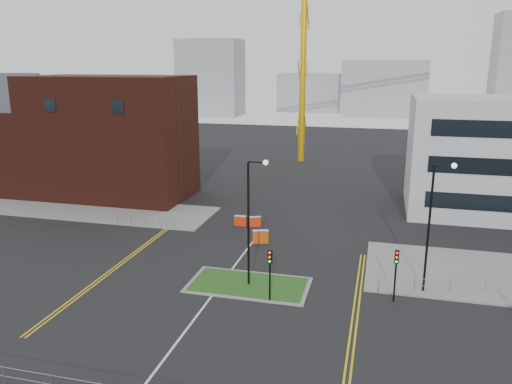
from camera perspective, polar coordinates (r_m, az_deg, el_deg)
ground at (r=30.15m, az=-8.84°, el=-16.39°), size 200.00×200.00×0.00m
pavement_left at (r=57.06m, az=-18.79°, el=-1.84°), size 28.00×8.00×0.12m
island_kerb at (r=36.21m, az=-0.85°, el=-10.57°), size 8.60×4.60×0.08m
grass_island at (r=36.20m, az=-0.85°, el=-10.54°), size 8.00×4.00×0.12m
brick_building at (r=62.19m, az=-18.63°, el=5.90°), size 24.20×10.07×14.24m
streetlamp_island at (r=34.22m, az=-0.53°, el=-2.44°), size 1.46×0.36×9.18m
streetlamp_right_near at (r=35.26m, az=19.59°, el=-2.79°), size 1.46×0.36×9.18m
traffic_light_island at (r=32.95m, az=1.60°, el=-8.40°), size 0.28×0.33×3.65m
traffic_light_right at (r=34.15m, az=15.72°, el=-8.12°), size 0.28×0.33×3.65m
railing_left at (r=49.15m, az=-12.52°, el=-3.16°), size 6.05×0.05×1.10m
centre_line at (r=31.74m, az=-7.39°, el=-14.62°), size 0.15×30.00×0.01m
yellow_left_a at (r=41.88m, az=-14.91°, el=-7.55°), size 0.12×24.00×0.01m
yellow_left_b at (r=41.74m, az=-14.55°, el=-7.60°), size 0.12×24.00×0.01m
yellow_right_a at (r=33.42m, az=11.07°, el=-13.20°), size 0.12×20.00×0.01m
yellow_right_b at (r=33.41m, az=11.59°, el=-13.24°), size 0.12×20.00×0.01m
skyline_a at (r=152.35m, az=-5.19°, el=12.87°), size 18.00×12.00×22.00m
skyline_b at (r=153.80m, az=14.39°, el=11.38°), size 24.00×12.00×16.00m
skyline_d at (r=164.95m, az=8.00°, el=11.17°), size 30.00×12.00×12.00m
barrier_left at (r=48.61m, az=-1.80°, el=-3.26°), size 1.19×0.42×1.00m
barrier_mid at (r=48.41m, az=-0.15°, el=-3.35°), size 1.20×0.82×0.96m
barrier_right at (r=44.03m, az=0.52°, el=-5.06°), size 1.45×0.85×1.16m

